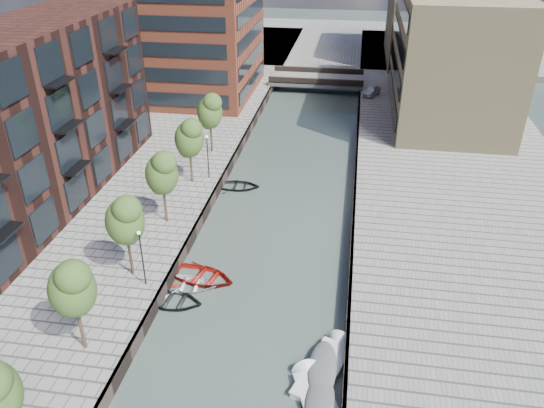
% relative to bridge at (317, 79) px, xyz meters
% --- Properties ---
extents(water, '(300.00, 300.00, 0.00)m').
position_rel_bridge_xyz_m(water, '(0.00, -32.00, -1.39)').
color(water, '#38473F').
rests_on(water, ground).
extents(quay_right, '(20.00, 140.00, 1.00)m').
position_rel_bridge_xyz_m(quay_right, '(16.00, -32.00, -0.89)').
color(quay_right, gray).
rests_on(quay_right, ground).
extents(quay_wall_left, '(0.25, 140.00, 1.00)m').
position_rel_bridge_xyz_m(quay_wall_left, '(-6.10, -32.00, -0.89)').
color(quay_wall_left, '#332823').
rests_on(quay_wall_left, ground).
extents(quay_wall_right, '(0.25, 140.00, 1.00)m').
position_rel_bridge_xyz_m(quay_wall_right, '(6.10, -32.00, -0.89)').
color(quay_wall_right, '#332823').
rests_on(quay_wall_right, ground).
extents(far_closure, '(80.00, 40.00, 1.00)m').
position_rel_bridge_xyz_m(far_closure, '(0.00, 28.00, -0.89)').
color(far_closure, gray).
rests_on(far_closure, ground).
extents(tan_block_near, '(12.00, 25.00, 14.00)m').
position_rel_bridge_xyz_m(tan_block_near, '(16.00, -10.00, 6.61)').
color(tan_block_near, '#9A885E').
rests_on(tan_block_near, quay_right).
extents(tan_block_far, '(12.00, 20.00, 16.00)m').
position_rel_bridge_xyz_m(tan_block_far, '(16.00, 16.00, 7.61)').
color(tan_block_far, '#9A885E').
rests_on(tan_block_far, quay_right).
extents(bridge, '(13.00, 6.00, 1.30)m').
position_rel_bridge_xyz_m(bridge, '(0.00, 0.00, 0.00)').
color(bridge, gray).
rests_on(bridge, ground).
extents(tree_2, '(2.50, 2.50, 5.95)m').
position_rel_bridge_xyz_m(tree_2, '(-8.50, -54.00, 3.92)').
color(tree_2, '#382619').
rests_on(tree_2, quay_left).
extents(tree_3, '(2.50, 2.50, 5.95)m').
position_rel_bridge_xyz_m(tree_3, '(-8.50, -47.00, 3.92)').
color(tree_3, '#382619').
rests_on(tree_3, quay_left).
extents(tree_4, '(2.50, 2.50, 5.95)m').
position_rel_bridge_xyz_m(tree_4, '(-8.50, -40.00, 3.92)').
color(tree_4, '#382619').
rests_on(tree_4, quay_left).
extents(tree_5, '(2.50, 2.50, 5.95)m').
position_rel_bridge_xyz_m(tree_5, '(-8.50, -33.00, 3.92)').
color(tree_5, '#382619').
rests_on(tree_5, quay_left).
extents(tree_6, '(2.50, 2.50, 5.95)m').
position_rel_bridge_xyz_m(tree_6, '(-8.50, -26.00, 3.92)').
color(tree_6, '#382619').
rests_on(tree_6, quay_left).
extents(lamp_1, '(0.24, 0.24, 4.12)m').
position_rel_bridge_xyz_m(lamp_1, '(-7.20, -48.00, 2.12)').
color(lamp_1, black).
rests_on(lamp_1, quay_left).
extents(lamp_2, '(0.24, 0.24, 4.12)m').
position_rel_bridge_xyz_m(lamp_2, '(-7.20, -32.00, 2.12)').
color(lamp_2, black).
rests_on(lamp_2, quay_left).
extents(sloop_1, '(4.42, 3.26, 0.88)m').
position_rel_bridge_xyz_m(sloop_1, '(-5.40, -48.46, -1.39)').
color(sloop_1, black).
rests_on(sloop_1, ground).
extents(sloop_2, '(5.44, 4.40, 1.00)m').
position_rel_bridge_xyz_m(sloop_2, '(-4.11, -45.68, -1.39)').
color(sloop_2, '#A71A12').
rests_on(sloop_2, ground).
extents(sloop_3, '(4.28, 3.12, 0.87)m').
position_rel_bridge_xyz_m(sloop_3, '(-4.91, -46.69, -1.39)').
color(sloop_3, white).
rests_on(sloop_3, ground).
extents(sloop_4, '(4.28, 3.19, 0.85)m').
position_rel_bridge_xyz_m(sloop_4, '(-4.57, -31.74, -1.39)').
color(sloop_4, black).
rests_on(sloop_4, ground).
extents(motorboat_1, '(3.34, 5.42, 1.71)m').
position_rel_bridge_xyz_m(motorboat_1, '(4.99, -52.48, -1.18)').
color(motorboat_1, white).
rests_on(motorboat_1, ground).
extents(motorboat_4, '(3.39, 5.24, 1.66)m').
position_rel_bridge_xyz_m(motorboat_4, '(4.70, -54.94, -1.19)').
color(motorboat_4, silver).
rests_on(motorboat_4, ground).
extents(car, '(2.75, 3.83, 1.21)m').
position_rel_bridge_xyz_m(car, '(7.59, -5.06, 0.22)').
color(car, silver).
rests_on(car, quay_right).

